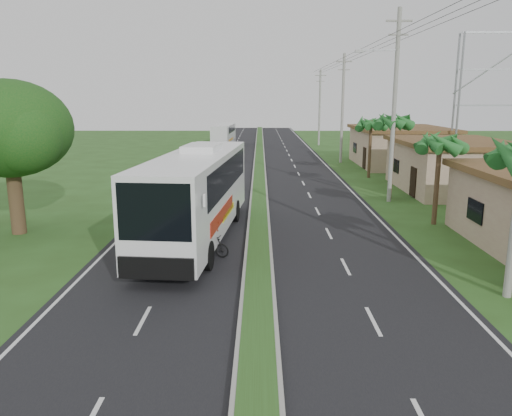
{
  "coord_description": "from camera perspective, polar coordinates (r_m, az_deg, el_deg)",
  "views": [
    {
      "loc": [
        0.06,
        -14.03,
        6.63
      ],
      "look_at": [
        -0.12,
        7.81,
        1.8
      ],
      "focal_mm": 35.0,
      "sensor_mm": 36.0,
      "label": 1
    }
  ],
  "objects": [
    {
      "name": "palm_verge_c",
      "position": [
        34.2,
        15.48,
        9.5
      ],
      "size": [
        2.4,
        2.4,
        5.85
      ],
      "color": "#473321",
      "rests_on": "ground"
    },
    {
      "name": "ground",
      "position": [
        15.52,
        0.21,
        -12.82
      ],
      "size": [
        180.0,
        180.0,
        0.0
      ],
      "primitive_type": "plane",
      "color": "#2B4B1B",
      "rests_on": "ground"
    },
    {
      "name": "road_asphalt",
      "position": [
        34.67,
        0.35,
        1.46
      ],
      "size": [
        14.0,
        160.0,
        0.02
      ],
      "primitive_type": "cube",
      "color": "black",
      "rests_on": "ground"
    },
    {
      "name": "median_strip",
      "position": [
        34.65,
        0.35,
        1.62
      ],
      "size": [
        1.2,
        160.0,
        0.18
      ],
      "color": "gray",
      "rests_on": "ground"
    },
    {
      "name": "shade_tree",
      "position": [
        27.0,
        -26.6,
        7.77
      ],
      "size": [
        6.3,
        6.0,
        7.54
      ],
      "color": "#473321",
      "rests_on": "ground"
    },
    {
      "name": "shop_mid",
      "position": [
        38.93,
        21.51,
        4.56
      ],
      "size": [
        7.6,
        10.6,
        3.67
      ],
      "color": "tan",
      "rests_on": "ground"
    },
    {
      "name": "coach_bus_main",
      "position": [
        23.69,
        -6.71,
        2.15
      ],
      "size": [
        4.04,
        13.82,
        4.4
      ],
      "rotation": [
        0.0,
        0.0,
        -0.09
      ],
      "color": "white",
      "rests_on": "ground"
    },
    {
      "name": "palm_verge_b",
      "position": [
        27.75,
        20.29,
        7.01
      ],
      "size": [
        2.4,
        2.4,
        5.05
      ],
      "color": "#473321",
      "rests_on": "ground"
    },
    {
      "name": "utility_pole_d",
      "position": [
        72.54,
        7.28,
        11.42
      ],
      "size": [
        1.6,
        0.28,
        10.5
      ],
      "color": "gray",
      "rests_on": "ground"
    },
    {
      "name": "palm_verge_d",
      "position": [
        43.09,
        13.02,
        9.39
      ],
      "size": [
        2.4,
        2.4,
        5.25
      ],
      "color": "#473321",
      "rests_on": "ground"
    },
    {
      "name": "coach_bus_far",
      "position": [
        70.56,
        -3.71,
        8.44
      ],
      "size": [
        2.81,
        10.41,
        3.0
      ],
      "rotation": [
        0.0,
        0.0,
        -0.06
      ],
      "color": "silver",
      "rests_on": "ground"
    },
    {
      "name": "lane_edge_left",
      "position": [
        35.32,
        -10.58,
        1.44
      ],
      "size": [
        0.12,
        160.0,
        0.01
      ],
      "primitive_type": "cube",
      "color": "silver",
      "rests_on": "ground"
    },
    {
      "name": "utility_pole_b",
      "position": [
        33.12,
        15.49,
        11.39
      ],
      "size": [
        3.2,
        0.28,
        12.0
      ],
      "color": "gray",
      "rests_on": "ground"
    },
    {
      "name": "shop_far",
      "position": [
        52.15,
        16.08,
        6.82
      ],
      "size": [
        8.6,
        11.6,
        3.82
      ],
      "color": "tan",
      "rests_on": "ground"
    },
    {
      "name": "utility_pole_c",
      "position": [
        52.72,
        9.86,
        11.25
      ],
      "size": [
        1.6,
        0.28,
        11.0
      ],
      "color": "gray",
      "rests_on": "ground"
    },
    {
      "name": "motorcyclist",
      "position": [
        21.18,
        -5.14,
        -3.12
      ],
      "size": [
        1.67,
        1.0,
        2.47
      ],
      "rotation": [
        0.0,
        0.0,
        -0.36
      ],
      "color": "black",
      "rests_on": "ground"
    },
    {
      "name": "lane_edge_right",
      "position": [
        35.3,
        11.3,
        1.4
      ],
      "size": [
        0.12,
        160.0,
        0.01
      ],
      "primitive_type": "cube",
      "color": "silver",
      "rests_on": "ground"
    }
  ]
}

